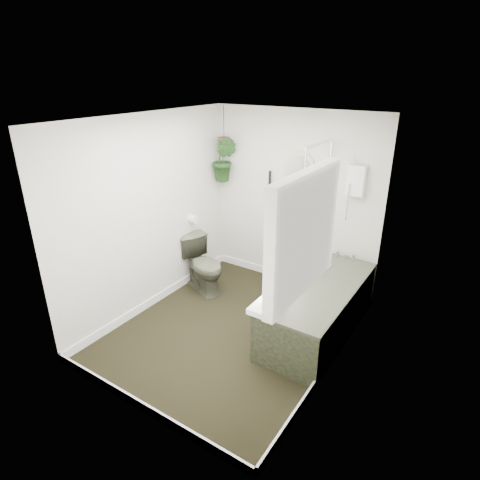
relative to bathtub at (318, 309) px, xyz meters
The scene contains 22 objects.
floor 0.99m from the bathtub, 147.99° to the right, with size 2.30×2.80×0.02m, color black.
ceiling 2.23m from the bathtub, 147.99° to the right, with size 2.30×2.80×0.02m, color white.
wall_back 1.49m from the bathtub, 131.32° to the left, with size 2.30×0.02×2.30m, color silver.
wall_front 2.24m from the bathtub, 112.73° to the right, with size 2.30×0.02×2.30m, color silver.
wall_left 2.20m from the bathtub, 165.69° to the right, with size 0.02×2.80×2.30m, color silver.
wall_right 1.06m from the bathtub, 54.25° to the right, with size 0.02×2.80×2.30m, color silver.
skirting 0.97m from the bathtub, 147.99° to the right, with size 2.30×2.80×0.10m, color white.
bathtub is the anchor object (origin of this frame).
bath_screen 1.15m from the bathtub, 123.96° to the left, with size 0.04×0.72×1.40m, color silver, non-canonical shape.
shower_box 1.51m from the bathtub, 90.00° to the left, with size 0.20×0.10×0.35m, color white.
oval_mirror 1.66m from the bathtub, 129.94° to the left, with size 0.46×0.03×0.62m, color beige.
wall_sconce 1.80m from the bathtub, 142.69° to the left, with size 0.04×0.04×0.22m, color black.
toilet_roll_holder 2.01m from the bathtub, behind, with size 0.11×0.11×0.11m, color white.
window_recess 1.84m from the bathtub, 76.41° to the right, with size 0.08×1.00×0.90m, color white.
window_sill 1.54m from the bathtub, 79.61° to the right, with size 0.18×1.00×0.04m, color white.
window_blinds 1.83m from the bathtub, 78.46° to the right, with size 0.01×0.86×0.76m, color white.
toilet 1.65m from the bathtub, behind, with size 0.40×0.70×0.71m, color #434534.
pedestal_sink 1.00m from the bathtub, 137.08° to the left, with size 0.50×0.42×0.84m, color #434534, non-canonical shape.
sill_plant 1.47m from the bathtub, 76.64° to the right, with size 0.23×0.20×0.26m, color black.
hanging_plant 2.33m from the bathtub, 157.04° to the left, with size 0.33×0.26×0.59m, color black.
soap_bottle 0.77m from the bathtub, 102.15° to the right, with size 0.08×0.08×0.18m, color #363232.
hanging_pot 2.47m from the bathtub, 157.04° to the left, with size 0.16×0.16×0.12m, color #463928.
Camera 1 is at (2.13, -3.11, 2.70)m, focal length 30.00 mm.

